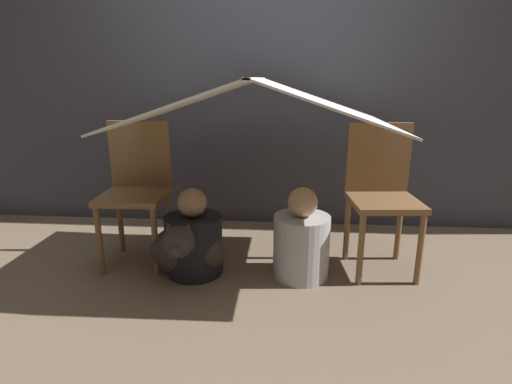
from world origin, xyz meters
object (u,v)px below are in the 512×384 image
at_px(chair_left, 137,185).
at_px(person_front, 194,240).
at_px(person_second, 301,242).
at_px(dog, 186,249).
at_px(chair_right, 381,190).

xyz_separation_m(chair_left, person_front, (0.41, -0.18, -0.30)).
bearing_deg(person_second, person_front, -179.42).
height_order(person_second, dog, person_second).
xyz_separation_m(chair_left, chair_right, (1.56, -0.00, 0.00)).
distance_m(chair_right, dog, 1.25).
distance_m(chair_left, chair_right, 1.56).
height_order(chair_right, person_front, chair_right).
relative_size(person_front, dog, 1.18).
xyz_separation_m(chair_right, person_second, (-0.49, -0.17, -0.29)).
bearing_deg(chair_left, chair_right, -2.04).
bearing_deg(dog, person_second, 6.52).
relative_size(person_front, person_second, 0.97).
relative_size(chair_right, dog, 1.98).
distance_m(person_second, dog, 0.70).
relative_size(chair_right, person_second, 1.62).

